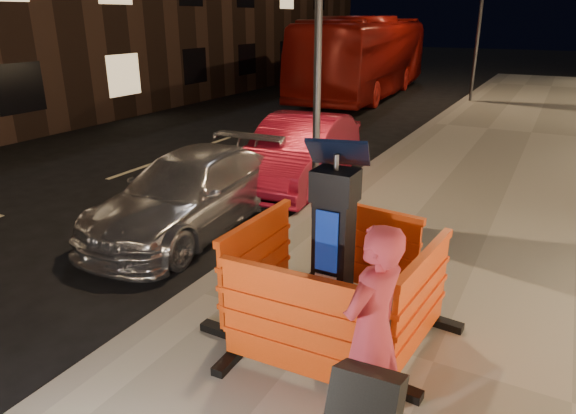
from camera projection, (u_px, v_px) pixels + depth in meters
The scene contains 14 objects.
ground_plane at pixel (196, 301), 6.54m from camera, with size 120.00×120.00×0.00m, color black.
sidewalk at pixel (433, 368), 5.19m from camera, with size 6.00×60.00×0.15m, color gray.
kerb at pixel (195, 296), 6.52m from camera, with size 0.30×60.00×0.15m, color slate.
parking_kiosk at pixel (333, 245), 5.34m from camera, with size 0.65×0.65×2.06m, color black.
barrier_front at pixel (291, 328), 4.72m from camera, with size 1.47×0.61×1.15m, color #E44510.
barrier_back at pixel (363, 250), 6.29m from camera, with size 1.47×0.61×1.15m, color #E44510.
barrier_kerbside at pixel (257, 265), 5.92m from camera, with size 1.47×0.61×1.15m, color #E44510.
barrier_bldgside at pixel (420, 306), 5.08m from camera, with size 1.47×0.61×1.15m, color #E44510.
car_silver at pixel (192, 228), 8.84m from camera, with size 1.79×4.39×1.27m, color silver.
car_red at pixel (299, 184), 11.15m from camera, with size 1.53×4.40×1.45m, color #A3132D.
bus_doubledecker at pixel (364, 96), 23.63m from camera, with size 2.89×12.37×3.45m, color maroon.
man at pixel (372, 330), 4.09m from camera, with size 0.66×0.44×1.82m, color #A42B3A.
street_lamp_mid at pixel (318, 35), 7.81m from camera, with size 0.12×0.12×6.00m, color #3F3F44.
street_lamp_far at pixel (479, 24), 20.20m from camera, with size 0.12×0.12×6.00m, color #3F3F44.
Camera 1 is at (3.74, -4.48, 3.41)m, focal length 32.00 mm.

